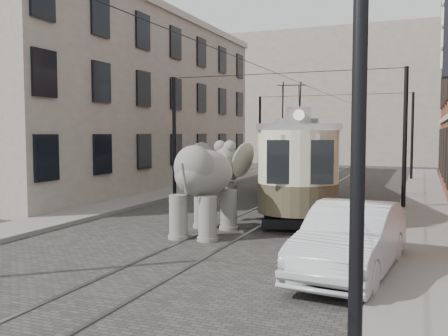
% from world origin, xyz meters
% --- Properties ---
extents(ground, '(120.00, 120.00, 0.00)m').
position_xyz_m(ground, '(0.00, 0.00, 0.00)').
color(ground, '#3F3C3A').
extents(tram_rails, '(1.54, 80.00, 0.02)m').
position_xyz_m(tram_rails, '(0.00, 0.00, 0.01)').
color(tram_rails, slate).
rests_on(tram_rails, ground).
extents(sidewalk_right, '(2.00, 60.00, 0.15)m').
position_xyz_m(sidewalk_right, '(6.00, 0.00, 0.07)').
color(sidewalk_right, slate).
rests_on(sidewalk_right, ground).
extents(sidewalk_left, '(2.00, 60.00, 0.15)m').
position_xyz_m(sidewalk_left, '(-6.50, 0.00, 0.07)').
color(sidewalk_left, slate).
rests_on(sidewalk_left, ground).
extents(stucco_building, '(7.00, 24.00, 10.00)m').
position_xyz_m(stucco_building, '(-11.00, 10.00, 5.00)').
color(stucco_building, gray).
rests_on(stucco_building, ground).
extents(distant_block, '(28.00, 10.00, 14.00)m').
position_xyz_m(distant_block, '(0.00, 40.00, 7.00)').
color(distant_block, gray).
rests_on(distant_block, ground).
extents(catenary, '(11.00, 30.20, 6.00)m').
position_xyz_m(catenary, '(-0.20, 5.00, 3.00)').
color(catenary, black).
rests_on(catenary, ground).
extents(tram, '(6.60, 14.02, 5.47)m').
position_xyz_m(tram, '(0.29, 6.17, 2.73)').
color(tram, beige).
rests_on(tram, ground).
extents(elephant, '(2.86, 5.00, 3.02)m').
position_xyz_m(elephant, '(-0.56, -1.63, 1.51)').
color(elephant, slate).
rests_on(elephant, ground).
extents(parked_car, '(2.24, 5.12, 1.64)m').
position_xyz_m(parked_car, '(4.45, -4.65, 0.82)').
color(parked_car, '#AFB0B4').
rests_on(parked_car, ground).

